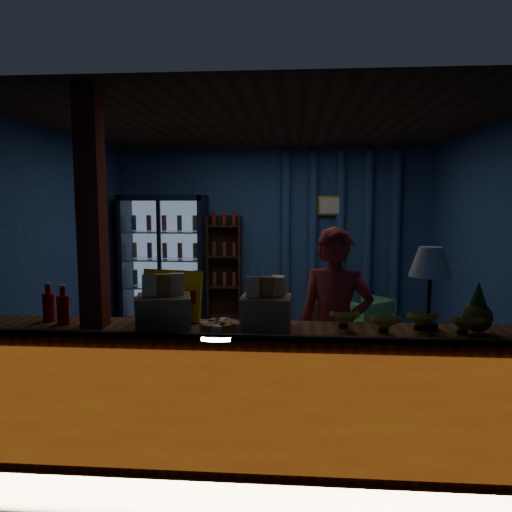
{
  "coord_description": "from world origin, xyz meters",
  "views": [
    {
      "loc": [
        0.36,
        -5.24,
        1.84
      ],
      "look_at": [
        -0.05,
        -0.2,
        1.26
      ],
      "focal_mm": 35.0,
      "sensor_mm": 36.0,
      "label": 1
    }
  ],
  "objects": [
    {
      "name": "snack_box_centre",
      "position": [
        0.15,
        -1.84,
        1.08
      ],
      "size": [
        0.35,
        0.29,
        0.36
      ],
      "color": "olive",
      "rests_on": "counter"
    },
    {
      "name": "banana_bunches",
      "position": [
        1.07,
        -1.9,
        1.03
      ],
      "size": [
        1.0,
        0.29,
        0.16
      ],
      "color": "gold",
      "rests_on": "counter"
    },
    {
      "name": "green_chair",
      "position": [
        1.24,
        1.29,
        0.28
      ],
      "size": [
        0.86,
        0.86,
        0.57
      ],
      "primitive_type": "imported",
      "rotation": [
        0.0,
        0.0,
        3.81
      ],
      "color": "#5AB460",
      "rests_on": "ground"
    },
    {
      "name": "side_table",
      "position": [
        0.78,
        1.43,
        0.24
      ],
      "size": [
        0.56,
        0.44,
        0.57
      ],
      "color": "#361B11",
      "rests_on": "ground"
    },
    {
      "name": "ground",
      "position": [
        0.0,
        0.0,
        0.0
      ],
      "size": [
        4.6,
        4.6,
        0.0
      ],
      "primitive_type": "plane",
      "color": "#515154",
      "rests_on": "ground"
    },
    {
      "name": "snack_box_left",
      "position": [
        -0.54,
        -1.94,
        1.09
      ],
      "size": [
        0.42,
        0.38,
        0.38
      ],
      "color": "olive",
      "rests_on": "counter"
    },
    {
      "name": "pineapple",
      "position": [
        1.56,
        -1.88,
        1.09
      ],
      "size": [
        0.2,
        0.2,
        0.34
      ],
      "color": "olive",
      "rests_on": "counter"
    },
    {
      "name": "yellow_sign",
      "position": [
        -0.56,
        -1.68,
        1.14
      ],
      "size": [
        0.48,
        0.19,
        0.37
      ],
      "color": "yellow",
      "rests_on": "counter"
    },
    {
      "name": "shopkeeper",
      "position": [
        0.66,
        -1.39,
        0.82
      ],
      "size": [
        0.65,
        0.49,
        1.63
      ],
      "primitive_type": "imported",
      "rotation": [
        0.0,
        0.0,
        -0.17
      ],
      "color": "maroon",
      "rests_on": "ground"
    },
    {
      "name": "pastry_tray",
      "position": [
        -0.15,
        -2.0,
        0.97
      ],
      "size": [
        0.45,
        0.45,
        0.07
      ],
      "color": "silver",
      "rests_on": "counter"
    },
    {
      "name": "table_lamp",
      "position": [
        1.27,
        -1.79,
        1.4
      ],
      "size": [
        0.29,
        0.29,
        0.57
      ],
      "color": "black",
      "rests_on": "counter"
    },
    {
      "name": "soda_bottles",
      "position": [
        -1.37,
        -1.83,
        1.07
      ],
      "size": [
        0.24,
        0.17,
        0.29
      ],
      "color": "#B70E0C",
      "rests_on": "counter"
    },
    {
      "name": "framed_picture",
      "position": [
        0.85,
        2.1,
        1.75
      ],
      "size": [
        0.36,
        0.04,
        0.28
      ],
      "color": "gold",
      "rests_on": "room_walls"
    },
    {
      "name": "beverage_cooler",
      "position": [
        -1.55,
        1.92,
        0.93
      ],
      "size": [
        1.2,
        0.62,
        1.9
      ],
      "color": "black",
      "rests_on": "ground"
    },
    {
      "name": "counter",
      "position": [
        0.0,
        -1.91,
        0.48
      ],
      "size": [
        4.4,
        0.57,
        0.99
      ],
      "color": "brown",
      "rests_on": "ground"
    },
    {
      "name": "curtain_folds",
      "position": [
        1.0,
        2.14,
        1.3
      ],
      "size": [
        1.74,
        0.14,
        2.5
      ],
      "color": "navy",
      "rests_on": "room_walls"
    },
    {
      "name": "support_post",
      "position": [
        -1.05,
        -1.9,
        1.3
      ],
      "size": [
        0.16,
        0.16,
        2.6
      ],
      "primitive_type": "cube",
      "color": "maroon",
      "rests_on": "ground"
    },
    {
      "name": "room_walls",
      "position": [
        0.0,
        0.0,
        1.57
      ],
      "size": [
        4.6,
        4.6,
        4.6
      ],
      "color": "navy",
      "rests_on": "ground"
    },
    {
      "name": "bottle_shelf",
      "position": [
        -0.7,
        2.06,
        0.79
      ],
      "size": [
        0.5,
        0.28,
        1.6
      ],
      "color": "#361B11",
      "rests_on": "ground"
    }
  ]
}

